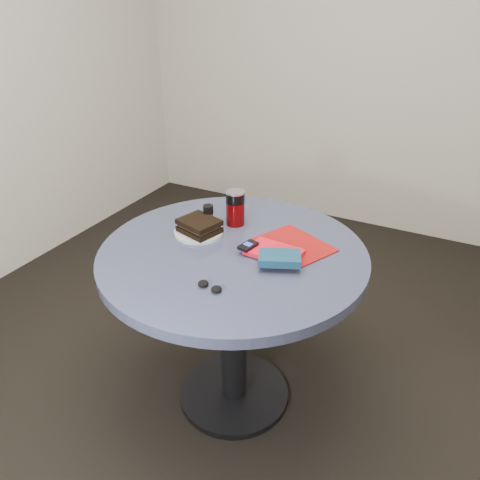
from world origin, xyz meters
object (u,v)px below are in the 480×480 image
at_px(novel, 280,258).
at_px(headphones, 210,286).
at_px(table, 233,286).
at_px(pepper_grinder, 208,216).
at_px(red_book, 274,252).
at_px(soda_can, 235,208).
at_px(mp3_player, 248,246).
at_px(plate, 199,232).
at_px(sandwich, 199,226).
at_px(magazine, 295,245).

distance_m(novel, headphones, 0.27).
relative_size(novel, headphones, 1.53).
height_order(table, pepper_grinder, pepper_grinder).
xyz_separation_m(table, pepper_grinder, (-0.18, 0.13, 0.21)).
height_order(pepper_grinder, red_book, pepper_grinder).
relative_size(soda_can, mp3_player, 1.75).
relative_size(soda_can, novel, 0.99).
xyz_separation_m(novel, mp3_player, (-0.14, 0.04, -0.01)).
xyz_separation_m(pepper_grinder, headphones, (0.23, -0.38, -0.04)).
bearing_deg(soda_can, headphones, -72.14).
xyz_separation_m(plate, sandwich, (0.01, -0.01, 0.03)).
relative_size(table, headphones, 10.49).
relative_size(red_book, headphones, 2.03).
bearing_deg(sandwich, headphones, -53.44).
bearing_deg(red_book, mp3_player, -160.85).
bearing_deg(mp3_player, table, -168.23).
relative_size(pepper_grinder, magazine, 0.35).
bearing_deg(headphones, novel, 57.49).
bearing_deg(sandwich, soda_can, 61.00).
relative_size(red_book, mp3_player, 2.34).
bearing_deg(pepper_grinder, sandwich, -87.88).
bearing_deg(red_book, table, -161.98).
bearing_deg(soda_can, plate, -122.00).
bearing_deg(soda_can, mp3_player, -50.96).
height_order(plate, sandwich, sandwich).
height_order(table, plate, plate).
bearing_deg(mp3_player, soda_can, 129.04).
height_order(magazine, novel, novel).
relative_size(sandwich, mp3_player, 2.12).
bearing_deg(novel, mp3_player, 140.79).
bearing_deg(sandwich, plate, 141.94).
bearing_deg(pepper_grinder, mp3_player, -25.74).
bearing_deg(headphones, pepper_grinder, 121.11).
relative_size(sandwich, headphones, 1.84).
bearing_deg(headphones, sandwich, 126.56).
height_order(soda_can, magazine, soda_can).
xyz_separation_m(magazine, headphones, (-0.14, -0.40, 0.01)).
distance_m(table, mp3_player, 0.20).
distance_m(soda_can, magazine, 0.30).
relative_size(table, novel, 6.88).
bearing_deg(magazine, plate, -142.05).
bearing_deg(plate, soda_can, 58.00).
height_order(table, mp3_player, mp3_player).
bearing_deg(plate, table, -16.92).
bearing_deg(plate, novel, -12.45).
bearing_deg(pepper_grinder, headphones, -58.89).
distance_m(pepper_grinder, red_book, 0.34).
height_order(mp3_player, headphones, mp3_player).
height_order(magazine, red_book, red_book).
relative_size(plate, red_book, 1.01).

